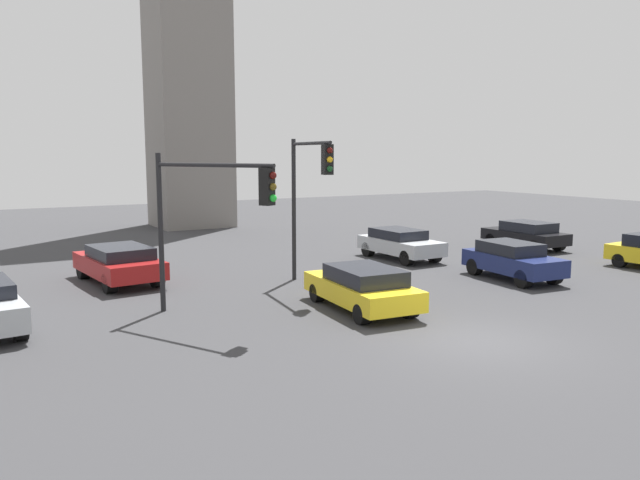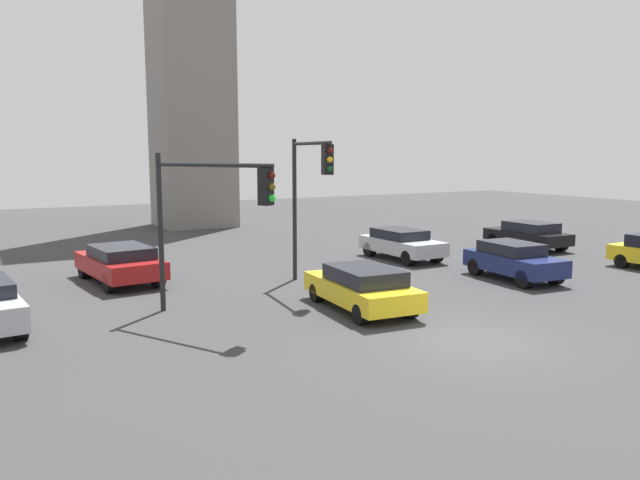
# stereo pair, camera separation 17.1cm
# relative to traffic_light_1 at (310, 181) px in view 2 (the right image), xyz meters

# --- Properties ---
(ground_plane) EXTENTS (97.27, 97.27, 0.00)m
(ground_plane) POSITION_rel_traffic_light_1_xyz_m (0.63, -7.84, -3.86)
(ground_plane) COLOR #38383A
(traffic_light_1) EXTENTS (0.65, 3.52, 5.36)m
(traffic_light_1) POSITION_rel_traffic_light_1_xyz_m (0.00, 0.00, 0.00)
(traffic_light_1) COLOR black
(traffic_light_1) RESTS_ON ground_plane
(traffic_light_2) EXTENTS (2.19, 3.93, 4.84)m
(traffic_light_2) POSITION_rel_traffic_light_1_xyz_m (-4.59, -2.56, -0.41)
(traffic_light_2) COLOR black
(traffic_light_2) RESTS_ON ground_plane
(car_0) EXTENTS (1.97, 4.30, 1.38)m
(car_0) POSITION_rel_traffic_light_1_xyz_m (6.55, 3.25, -3.11)
(car_0) COLOR #ADB2B7
(car_0) RESTS_ON ground_plane
(car_1) EXTENTS (2.12, 4.13, 1.43)m
(car_1) POSITION_rel_traffic_light_1_xyz_m (7.50, -2.61, -3.09)
(car_1) COLOR navy
(car_1) RESTS_ON ground_plane
(car_3) EXTENTS (2.30, 4.60, 1.37)m
(car_3) POSITION_rel_traffic_light_1_xyz_m (-0.16, -3.66, -3.14)
(car_3) COLOR yellow
(car_3) RESTS_ON ground_plane
(car_5) EXTENTS (1.98, 4.28, 1.39)m
(car_5) POSITION_rel_traffic_light_1_xyz_m (14.07, 2.60, -3.12)
(car_5) COLOR black
(car_5) RESTS_ON ground_plane
(car_6) EXTENTS (2.60, 4.84, 1.41)m
(car_6) POSITION_rel_traffic_light_1_xyz_m (-5.79, 4.25, -3.09)
(car_6) COLOR maroon
(car_6) RESTS_ON ground_plane
(skyline_tower) EXTENTS (4.66, 4.66, 25.58)m
(skyline_tower) POSITION_rel_traffic_light_1_xyz_m (2.58, 20.96, 8.93)
(skyline_tower) COLOR gray
(skyline_tower) RESTS_ON ground_plane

